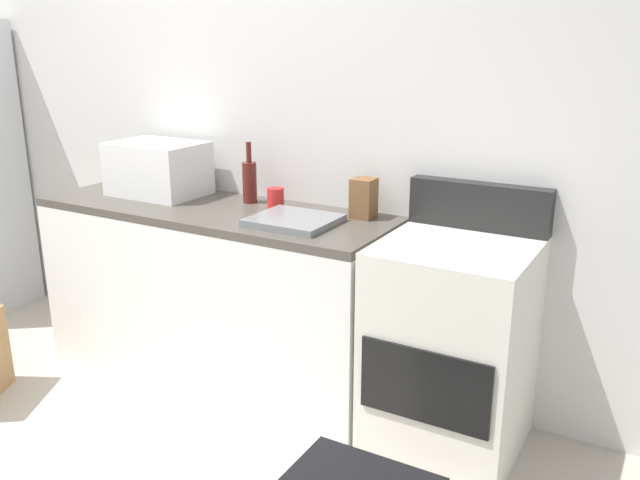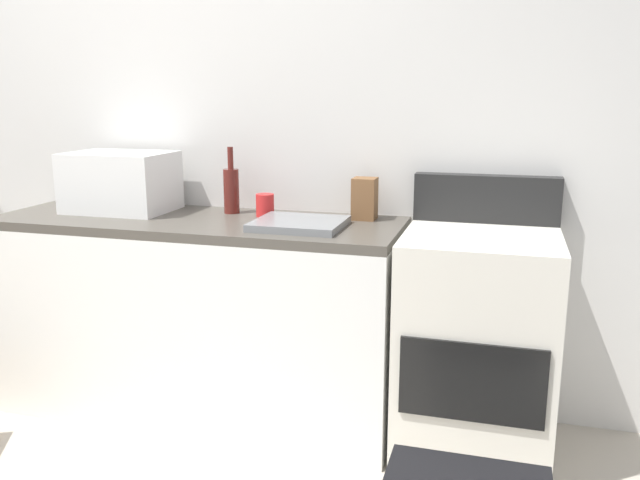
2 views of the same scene
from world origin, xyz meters
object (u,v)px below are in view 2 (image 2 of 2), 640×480
object	(u,v)px
stove_oven	(476,340)
microwave	(121,182)
knife_block	(365,199)
wine_bottle	(231,189)
coffee_mug	(265,205)

from	to	relation	value
stove_oven	microwave	distance (m)	1.73
stove_oven	microwave	bearing A→B (deg)	177.40
microwave	knife_block	xyz separation A→B (m)	(1.13, 0.10, -0.05)
wine_bottle	knife_block	xyz separation A→B (m)	(0.61, 0.02, -0.02)
stove_oven	coffee_mug	world-z (taller)	stove_oven
wine_bottle	coffee_mug	distance (m)	0.19
microwave	wine_bottle	bearing A→B (deg)	9.50
stove_oven	knife_block	size ratio (longest dim) A/B	6.11
coffee_mug	knife_block	bearing A→B (deg)	7.35
knife_block	microwave	bearing A→B (deg)	-174.72
stove_oven	coffee_mug	xyz separation A→B (m)	(-0.94, 0.12, 0.48)
stove_oven	knife_block	bearing A→B (deg)	160.60
stove_oven	microwave	xyz separation A→B (m)	(-1.63, 0.07, 0.57)
wine_bottle	stove_oven	bearing A→B (deg)	-8.13
microwave	wine_bottle	distance (m)	0.52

